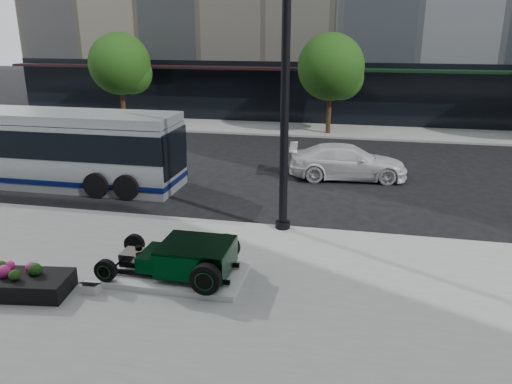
% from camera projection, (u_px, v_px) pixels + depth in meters
% --- Properties ---
extents(ground, '(120.00, 120.00, 0.00)m').
position_uv_depth(ground, '(272.00, 206.00, 17.66)').
color(ground, black).
rests_on(ground, ground).
extents(sidewalk_far, '(70.00, 4.00, 0.12)m').
position_uv_depth(sidewalk_far, '(313.00, 130.00, 30.65)').
color(sidewalk_far, gray).
rests_on(sidewalk_far, ground).
extents(street_trees, '(29.80, 3.80, 5.70)m').
position_uv_depth(street_trees, '(333.00, 70.00, 28.41)').
color(street_trees, black).
rests_on(street_trees, sidewalk_far).
extents(display_plinth, '(3.40, 1.80, 0.15)m').
position_uv_depth(display_plinth, '(176.00, 274.00, 12.34)').
color(display_plinth, silver).
rests_on(display_plinth, sidewalk_near).
extents(hot_rod, '(3.22, 2.00, 0.81)m').
position_uv_depth(hot_rod, '(188.00, 257.00, 12.12)').
color(hot_rod, black).
rests_on(hot_rod, display_plinth).
extents(info_plaque, '(0.42, 0.32, 0.31)m').
position_uv_depth(info_plaque, '(91.00, 287.00, 11.62)').
color(info_plaque, silver).
rests_on(info_plaque, sidewalk_near).
extents(lamppost, '(0.46, 0.46, 8.32)m').
position_uv_depth(lamppost, '(285.00, 103.00, 14.24)').
color(lamppost, black).
rests_on(lamppost, sidewalk_near).
extents(flower_planter, '(2.29, 1.37, 0.70)m').
position_uv_depth(flower_planter, '(22.00, 283.00, 11.55)').
color(flower_planter, black).
rests_on(flower_planter, sidewalk_near).
extents(transit_bus, '(12.12, 2.88, 2.92)m').
position_uv_depth(transit_bus, '(33.00, 147.00, 19.98)').
color(transit_bus, '#A4A9AD').
rests_on(transit_bus, ground).
extents(white_sedan, '(5.05, 2.51, 1.41)m').
position_uv_depth(white_sedan, '(348.00, 162.00, 20.77)').
color(white_sedan, white).
rests_on(white_sedan, ground).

